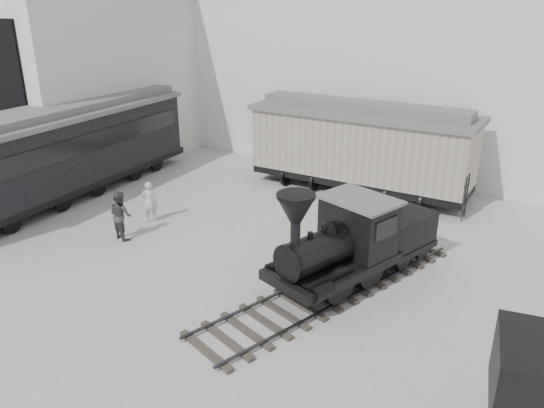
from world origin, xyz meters
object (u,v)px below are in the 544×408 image
Objects in this scene: locomotive at (350,246)px; visitor_b at (121,215)px; visitor_a at (149,202)px; boxcar at (361,145)px; passenger_coach at (66,150)px.

visitor_b is at bearing -153.57° from locomotive.
visitor_b is at bearing 53.55° from visitor_a.
visitor_a is at bearing -127.27° from boxcar.
visitor_b is (-5.31, -8.86, -1.19)m from boxcar.
passenger_coach is (-10.35, -6.87, -0.07)m from boxcar.
boxcar is 0.70× the size of passenger_coach.
visitor_a is at bearing -164.98° from locomotive.
visitor_b is (0.19, -1.64, 0.08)m from visitor_a.
passenger_coach is 7.85× the size of visitor_b.
boxcar is at bearing -108.52° from visitor_b.
locomotive is 0.99× the size of boxcar.
passenger_coach reaches higher than visitor_b.
locomotive reaches higher than visitor_a.
boxcar is 12.42m from passenger_coach.
locomotive is 8.23m from boxcar.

